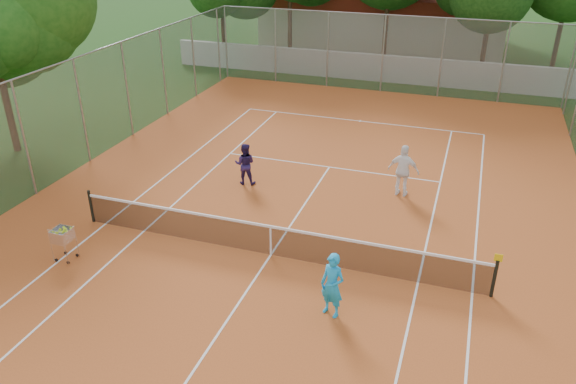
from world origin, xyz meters
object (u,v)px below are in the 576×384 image
(player_near, at_px, (332,285))
(player_far_left, at_px, (245,164))
(clubhouse, at_px, (385,13))
(ball_hopper, at_px, (64,243))
(player_far_right, at_px, (403,171))
(tennis_net, at_px, (271,240))

(player_near, xyz_separation_m, player_far_left, (-4.76, 6.04, -0.08))
(clubhouse, bearing_deg, player_near, -82.13)
(ball_hopper, bearing_deg, player_far_left, 87.23)
(player_far_left, height_order, player_far_right, player_far_right)
(player_near, bearing_deg, clubhouse, 116.76)
(player_far_left, bearing_deg, tennis_net, 109.03)
(tennis_net, height_order, player_far_right, player_far_right)
(clubhouse, xyz_separation_m, player_near, (4.28, -30.96, -1.34))
(tennis_net, height_order, player_near, player_near)
(clubhouse, bearing_deg, tennis_net, -86.05)
(clubhouse, bearing_deg, player_far_right, -78.42)
(clubhouse, height_order, ball_hopper, clubhouse)
(player_far_right, distance_m, ball_hopper, 10.83)
(player_far_right, bearing_deg, ball_hopper, 46.65)
(ball_hopper, bearing_deg, tennis_net, 43.19)
(clubhouse, xyz_separation_m, player_far_right, (4.93, -24.05, -1.27))
(tennis_net, bearing_deg, clubhouse, 93.95)
(tennis_net, height_order, clubhouse, clubhouse)
(player_far_right, bearing_deg, tennis_net, 65.77)
(player_near, relative_size, ball_hopper, 1.58)
(ball_hopper, bearing_deg, clubhouse, 106.04)
(tennis_net, relative_size, ball_hopper, 11.23)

